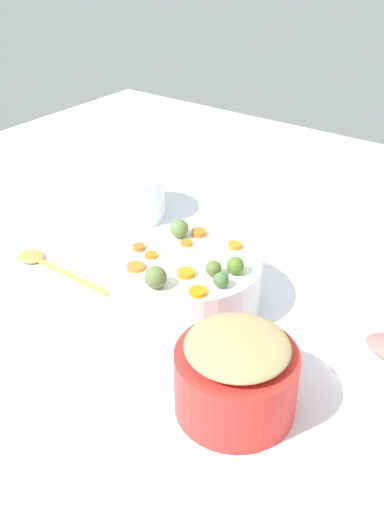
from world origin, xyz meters
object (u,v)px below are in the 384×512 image
Objects in this scene: metal_pot at (236,381)px; wooden_spoon at (43,262)px; serving_bowl_carrots at (192,282)px; casserole_dish at (128,195)px.

metal_pot reaches higher than wooden_spoon.
serving_bowl_carrots reaches higher than wooden_spoon.
casserole_dish is at bearing 55.45° from metal_pot.
casserole_dish reaches higher than serving_bowl_carrots.
metal_pot is at bearing -100.31° from wooden_spoon.
wooden_spoon is (-0.09, 0.38, -0.05)m from serving_bowl_carrots.
serving_bowl_carrots is 0.99× the size of wooden_spoon.
metal_pot is at bearing -124.55° from casserole_dish.
metal_pot reaches higher than serving_bowl_carrots.
wooden_spoon is at bearing -179.00° from casserole_dish.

